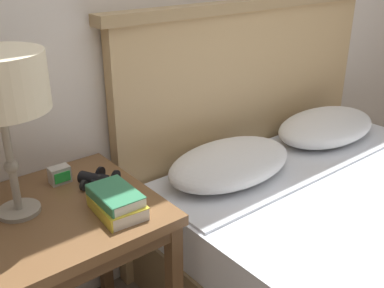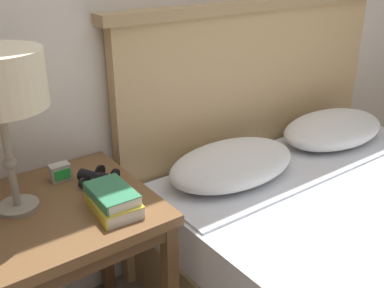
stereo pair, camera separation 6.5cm
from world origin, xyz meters
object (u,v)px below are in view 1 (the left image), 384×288
Objects in this scene: nightstand at (64,230)px; alarm_clock at (60,175)px; binoculars_pair at (100,181)px; book_on_nightstand at (117,206)px; book_stacked_on_top at (115,195)px.

alarm_clock reaches higher than nightstand.
alarm_clock reaches higher than binoculars_pair.
book_on_nightstand is (0.13, -0.14, 0.11)m from nightstand.
nightstand is 3.50× the size of book_stacked_on_top.
book_stacked_on_top is 0.18m from binoculars_pair.
book_on_nightstand is at bearing -47.61° from nightstand.
book_on_nightstand is at bearing -75.06° from book_stacked_on_top.
book_on_nightstand is at bearing -78.98° from alarm_clock.
nightstand is 9.35× the size of alarm_clock.
binoculars_pair reaches higher than nightstand.
alarm_clock is (0.07, 0.15, 0.12)m from nightstand.
book_stacked_on_top reaches higher than book_on_nightstand.
nightstand is 0.22m from book_on_nightstand.
book_stacked_on_top is 0.29m from alarm_clock.
nightstand is at bearing 132.39° from book_on_nightstand.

